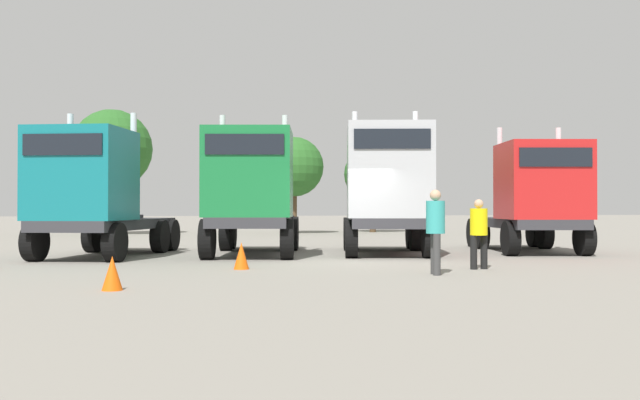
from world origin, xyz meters
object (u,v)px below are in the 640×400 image
at_px(semi_truck_green, 251,191).
at_px(visitor_with_camera, 435,225).
at_px(semi_truck_silver, 387,187).
at_px(visitor_in_hivis, 479,229).
at_px(traffic_cone_near, 112,273).
at_px(semi_truck_teal, 92,193).
at_px(semi_truck_red, 535,197).
at_px(traffic_cone_mid, 241,256).

distance_m(semi_truck_green, visitor_with_camera, 7.12).
height_order(semi_truck_silver, visitor_with_camera, semi_truck_silver).
xyz_separation_m(semi_truck_green, visitor_in_hivis, (4.75, -5.21, -0.98)).
bearing_deg(visitor_with_camera, traffic_cone_near, -156.94).
distance_m(semi_truck_teal, visitor_in_hivis, 10.65).
distance_m(semi_truck_green, traffic_cone_near, 8.53).
bearing_deg(semi_truck_silver, semi_truck_red, 102.10).
bearing_deg(semi_truck_green, visitor_with_camera, 39.05).
bearing_deg(semi_truck_teal, traffic_cone_near, 26.00).
bearing_deg(semi_truck_silver, visitor_in_hivis, 21.40).
bearing_deg(semi_truck_teal, visitor_in_hivis, 77.08).
xyz_separation_m(visitor_in_hivis, traffic_cone_near, (-7.96, -2.52, -0.64)).
height_order(semi_truck_silver, visitor_in_hivis, semi_truck_silver).
height_order(semi_truck_green, semi_truck_silver, semi_truck_silver).
distance_m(semi_truck_silver, visitor_with_camera, 5.99).
height_order(semi_truck_teal, semi_truck_green, semi_truck_green).
xyz_separation_m(semi_truck_silver, semi_truck_red, (4.80, -0.07, -0.26)).
relative_size(semi_truck_green, semi_truck_red, 1.08).
bearing_deg(visitor_in_hivis, traffic_cone_mid, -110.31).
distance_m(semi_truck_silver, visitor_in_hivis, 5.00).
relative_size(semi_truck_teal, semi_truck_silver, 1.07).
relative_size(traffic_cone_near, traffic_cone_mid, 0.95).
bearing_deg(visitor_in_hivis, semi_truck_silver, 179.58).
relative_size(semi_truck_silver, traffic_cone_mid, 9.70).
relative_size(semi_truck_silver, visitor_in_hivis, 3.73).
height_order(semi_truck_teal, visitor_with_camera, semi_truck_teal).
distance_m(semi_truck_silver, semi_truck_red, 4.81).
bearing_deg(traffic_cone_mid, semi_truck_teal, 132.42).
height_order(semi_truck_silver, semi_truck_red, semi_truck_silver).
relative_size(semi_truck_teal, traffic_cone_mid, 10.33).
xyz_separation_m(semi_truck_silver, traffic_cone_mid, (-4.69, -3.73, -1.72)).
bearing_deg(visitor_with_camera, semi_truck_teal, 151.09).
height_order(semi_truck_red, traffic_cone_mid, semi_truck_red).
xyz_separation_m(semi_truck_red, traffic_cone_mid, (-9.49, -3.66, -1.46)).
xyz_separation_m(semi_truck_teal, semi_truck_silver, (8.50, -0.44, 0.19)).
distance_m(visitor_in_hivis, traffic_cone_mid, 5.55).
height_order(visitor_with_camera, traffic_cone_mid, visitor_with_camera).
xyz_separation_m(visitor_with_camera, traffic_cone_near, (-6.49, -1.48, -0.76)).
height_order(semi_truck_green, visitor_with_camera, semi_truck_green).
bearing_deg(visitor_with_camera, traffic_cone_mid, 161.80).
xyz_separation_m(semi_truck_teal, visitor_in_hivis, (9.22, -5.26, -0.91)).
xyz_separation_m(semi_truck_silver, traffic_cone_near, (-7.24, -7.35, -1.74)).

